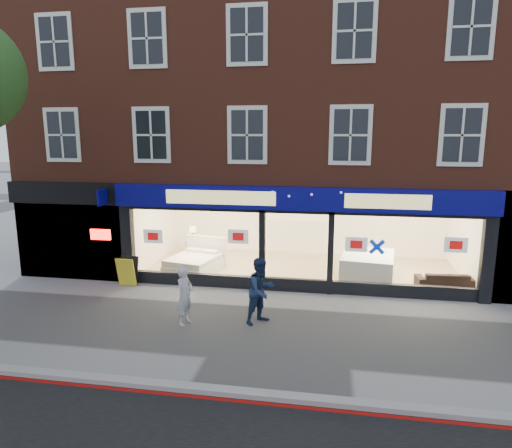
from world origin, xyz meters
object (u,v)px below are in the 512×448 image
(a_board, at_px, (128,271))
(pedestrian_blue, at_px, (261,291))
(display_bed, at_px, (195,262))
(mattress_stack, at_px, (368,266))
(pedestrian_grey, at_px, (185,296))
(sofa, at_px, (445,280))

(a_board, xyz_separation_m, pedestrian_blue, (4.73, -2.18, 0.40))
(display_bed, height_order, mattress_stack, display_bed)
(pedestrian_grey, bearing_deg, pedestrian_blue, -59.73)
(display_bed, distance_m, sofa, 8.25)
(pedestrian_grey, bearing_deg, mattress_stack, -29.59)
(mattress_stack, relative_size, a_board, 2.39)
(pedestrian_blue, bearing_deg, pedestrian_grey, 140.96)
(mattress_stack, distance_m, a_board, 7.89)
(pedestrian_grey, xyz_separation_m, pedestrian_blue, (1.93, 0.41, 0.11))
(a_board, bearing_deg, pedestrian_grey, -40.09)
(display_bed, relative_size, pedestrian_blue, 1.27)
(display_bed, bearing_deg, pedestrian_grey, -63.52)
(mattress_stack, height_order, sofa, mattress_stack)
(display_bed, height_order, sofa, display_bed)
(display_bed, height_order, pedestrian_blue, pedestrian_blue)
(display_bed, relative_size, mattress_stack, 0.97)
(a_board, bearing_deg, mattress_stack, 15.90)
(sofa, distance_m, a_board, 10.08)
(mattress_stack, height_order, a_board, a_board)
(sofa, relative_size, pedestrian_blue, 0.99)
(mattress_stack, bearing_deg, pedestrian_blue, -126.48)
(display_bed, bearing_deg, pedestrian_blue, -39.42)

